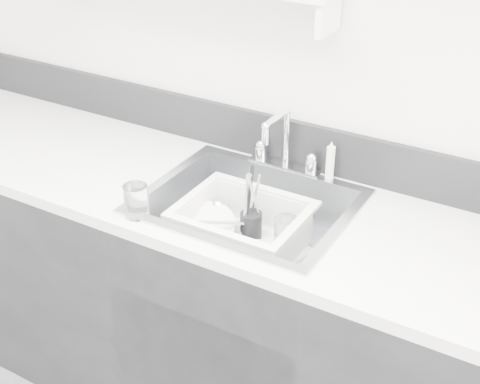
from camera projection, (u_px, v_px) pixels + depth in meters
The scene contains 13 objects.
room_shell at pixel (6, 18), 1.08m from camera, with size 3.50×3.00×2.60m.
counter_run at pixel (247, 316), 2.30m from camera, with size 3.20×0.62×0.92m.
backsplash at pixel (292, 142), 2.25m from camera, with size 3.20×0.02×0.16m, color black.
sink at pixel (248, 226), 2.11m from camera, with size 0.64×0.52×0.20m, color silver, non-canonical shape.
faucet at pixel (285, 154), 2.22m from camera, with size 0.26×0.18×0.23m.
side_sprayer at pixel (330, 161), 2.15m from camera, with size 0.03×0.03×0.14m, color white.
wash_tub at pixel (243, 229), 2.10m from camera, with size 0.39×0.32×0.15m, color white, non-canonical shape.
plate_stack at pixel (209, 232), 2.15m from camera, with size 0.23×0.22×0.09m.
utensil_cup at pixel (251, 223), 2.15m from camera, with size 0.07×0.07×0.24m.
ladle at pixel (225, 224), 2.16m from camera, with size 0.29×0.10×0.08m, color silver, non-canonical shape.
tumbler_in_tub at pixel (286, 232), 2.10m from camera, with size 0.07×0.07×0.10m, color white.
tumbler_counter at pixel (136, 201), 1.97m from camera, with size 0.07×0.07×0.10m, color white.
bowl_small at pixel (257, 252), 2.07m from camera, with size 0.10×0.10×0.03m, color white.
Camera 1 is at (0.87, -0.36, 1.98)m, focal length 50.00 mm.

